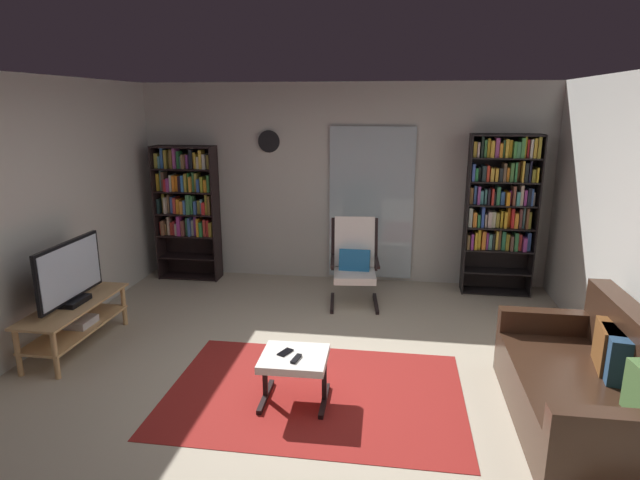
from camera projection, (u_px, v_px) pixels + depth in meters
ground_plane at (303, 384)px, 4.49m from camera, size 7.02×7.02×0.00m
wall_back at (341, 184)px, 6.94m from camera, size 5.60×0.06×2.60m
glass_door_panel at (371, 204)px, 6.88m from camera, size 1.10×0.01×2.00m
area_rug at (315, 393)px, 4.35m from camera, size 2.43×1.66×0.01m
tv_stand at (76, 318)px, 5.10m from camera, size 0.46×1.28×0.46m
television at (70, 275)px, 4.98m from camera, size 0.20×0.97×0.61m
bookshelf_near_tv at (187, 203)px, 7.02m from camera, size 0.82×0.30×1.80m
bookshelf_near_sofa at (501, 203)px, 6.41m from camera, size 0.84×0.30×1.98m
leather_sofa at (591, 389)px, 3.81m from camera, size 0.89×1.71×0.89m
lounge_armchair at (354, 259)px, 6.24m from camera, size 0.63×0.71×1.02m
ottoman at (294, 363)px, 4.15m from camera, size 0.53×0.49×0.41m
tv_remote at (296, 359)px, 4.06m from camera, size 0.07×0.15×0.02m
cell_phone at (285, 352)px, 4.17m from camera, size 0.12×0.16×0.01m
wall_clock at (269, 141)px, 6.87m from camera, size 0.29×0.03×0.29m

